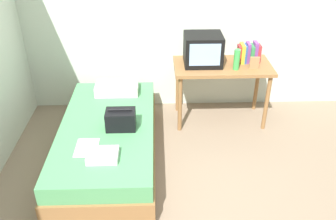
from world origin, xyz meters
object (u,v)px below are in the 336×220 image
at_px(water_bottle, 237,60).
at_px(picture_frame, 254,63).
at_px(desk, 222,72).
at_px(handbag, 121,120).
at_px(pillow, 117,88).
at_px(remote_dark, 115,152).
at_px(book_row, 249,53).
at_px(folded_towel, 103,155).
at_px(tv, 203,50).
at_px(bed, 109,141).
at_px(magazine, 87,148).

relative_size(water_bottle, picture_frame, 1.69).
relative_size(desk, handbag, 3.87).
relative_size(picture_frame, pillow, 0.28).
bearing_deg(remote_dark, book_row, 41.46).
height_order(pillow, folded_towel, pillow).
xyz_separation_m(water_bottle, book_row, (0.19, 0.21, -0.01)).
height_order(tv, water_bottle, tv).
bearing_deg(handbag, remote_dark, -94.23).
height_order(desk, remote_dark, desk).
height_order(bed, picture_frame, picture_frame).
distance_m(magazine, remote_dark, 0.28).
relative_size(desk, pillow, 2.29).
distance_m(desk, remote_dark, 1.75).
relative_size(pillow, handbag, 1.69).
xyz_separation_m(bed, book_row, (1.64, 0.84, 0.66)).
distance_m(pillow, folded_towel, 1.28).
relative_size(pillow, magazine, 1.75).
bearing_deg(picture_frame, folded_towel, -143.44).
height_order(book_row, handbag, book_row).
bearing_deg(handbag, picture_frame, 25.40).
bearing_deg(bed, folded_towel, -87.01).
bearing_deg(tv, desk, -8.50).
height_order(pillow, remote_dark, pillow).
height_order(pillow, magazine, pillow).
height_order(water_bottle, handbag, water_bottle).
xyz_separation_m(desk, pillow, (-1.27, -0.05, -0.17)).
distance_m(book_row, pillow, 1.64).
bearing_deg(remote_dark, bed, 104.52).
bearing_deg(folded_towel, water_bottle, 40.15).
distance_m(book_row, folded_towel, 2.18).
distance_m(water_bottle, folded_towel, 1.90).
distance_m(tv, water_bottle, 0.41).
relative_size(water_bottle, handbag, 0.81).
bearing_deg(handbag, folded_towel, -104.54).
xyz_separation_m(picture_frame, folded_towel, (-1.63, -1.21, -0.36)).
xyz_separation_m(water_bottle, remote_dark, (-1.32, -1.12, -0.43)).
relative_size(desk, water_bottle, 4.79).
relative_size(book_row, pillow, 0.52).
bearing_deg(handbag, desk, 35.75).
relative_size(book_row, picture_frame, 1.85).
distance_m(water_bottle, handbag, 1.51).
distance_m(water_bottle, book_row, 0.29).
bearing_deg(book_row, pillow, -175.18).
bearing_deg(folded_towel, picture_frame, 36.56).
bearing_deg(magazine, handbag, 48.14).
distance_m(desk, tv, 0.37).
bearing_deg(water_bottle, tv, 155.15).
bearing_deg(book_row, desk, -165.99).
relative_size(tv, book_row, 1.66).
distance_m(picture_frame, remote_dark, 1.95).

